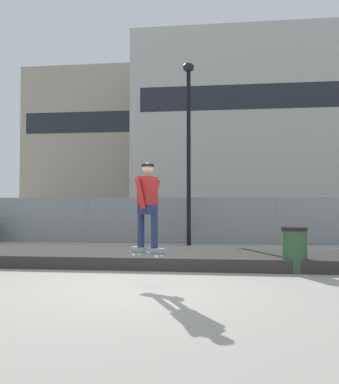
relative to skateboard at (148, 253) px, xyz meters
The scene contains 10 objects.
ground_plane 0.68m from the skateboard, 142.34° to the right, with size 120.00×120.00×0.00m, color #9E998E.
gravel_berm 3.01m from the skateboard, 93.78° to the left, with size 12.56×2.49×0.30m, color #33302D.
skateboard is the anchor object (origin of this frame).
skater 0.97m from the skateboard, ahead, with size 0.70×0.62×1.70m.
chain_fence 8.74m from the skateboard, 91.29° to the left, with size 23.11×0.06×1.85m.
street_lamp 8.77m from the skateboard, 88.32° to the left, with size 0.44×0.44×7.06m.
parked_car_near 12.37m from the skateboard, 110.73° to the left, with size 4.49×2.13×1.66m.
library_building 48.76m from the skateboard, 105.41° to the left, with size 19.38×14.60×18.43m.
office_block 41.54m from the skateboard, 81.03° to the left, with size 27.79×14.03×19.85m.
trash_bin 3.66m from the skateboard, 32.99° to the left, with size 0.59×0.59×1.03m.
Camera 1 is at (1.51, -7.46, 1.54)m, focal length 38.02 mm.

